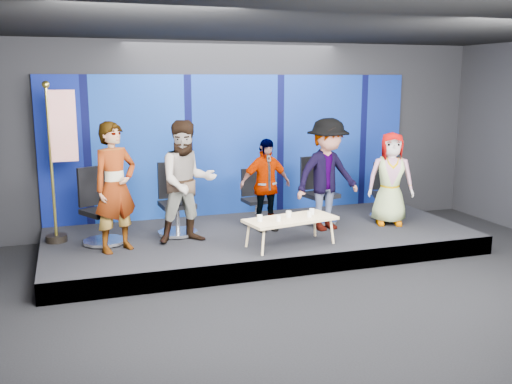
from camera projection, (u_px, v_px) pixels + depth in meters
The scene contains 21 objects.
ground at pixel (323, 302), 7.34m from camera, with size 10.00×10.00×0.00m, color black.
room_walls at pixel (327, 112), 6.86m from camera, with size 10.02×8.02×3.51m.
riser at pixel (260, 240), 9.63m from camera, with size 7.00×3.00×0.30m, color black.
backdrop at pixel (235, 145), 10.70m from camera, with size 7.00×0.08×2.60m, color #060A4E.
chair_a at pixel (101, 219), 8.85m from camera, with size 0.91×0.91×1.19m.
panelist_a at pixel (115, 187), 8.36m from camera, with size 0.70×0.46×1.93m, color black.
chair_b at pixel (176, 211), 9.37m from camera, with size 0.71×0.71×1.18m.
panelist_b at pixel (187, 182), 8.82m from camera, with size 0.93×0.72×1.91m, color black.
chair_c at pixel (255, 206), 10.10m from camera, with size 0.60×0.60×0.96m.
panelist_c at pixel (265, 185), 9.54m from camera, with size 0.91×0.38×1.56m, color black.
chair_d at pixel (318, 201), 10.16m from camera, with size 0.77×0.77×1.17m.
panelist_d at pixel (327, 175), 9.56m from camera, with size 1.22×0.70×1.89m, color black.
chair_e at pixel (385, 200), 10.53m from camera, with size 0.73×0.73×1.00m.
panelist_e at pixel (391, 179), 9.94m from camera, with size 0.79×0.52×1.62m, color black.
coffee_table at pixel (290, 220), 8.72m from camera, with size 1.50×0.85×0.43m.
mug_a at pixel (260, 218), 8.50m from camera, with size 0.08×0.08×0.10m, color silver.
mug_b at pixel (278, 218), 8.52m from camera, with size 0.07×0.07×0.09m, color silver.
mug_c at pixel (289, 214), 8.75m from camera, with size 0.08×0.08×0.10m, color silver.
mug_d at pixel (309, 214), 8.77m from camera, with size 0.07×0.07×0.09m, color silver.
mug_e at pixel (312, 212), 8.93m from camera, with size 0.08×0.08×0.10m, color silver.
flag_stand at pixel (60, 158), 8.78m from camera, with size 0.57×0.33×2.50m.
Camera 1 is at (-3.01, -6.29, 2.83)m, focal length 40.00 mm.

